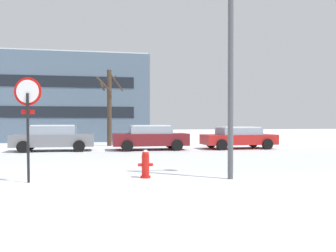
# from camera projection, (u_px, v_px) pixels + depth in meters

# --- Properties ---
(ground_plane) EXTENTS (120.00, 120.00, 0.00)m
(ground_plane) POSITION_uv_depth(u_px,v_px,m) (65.00, 173.00, 10.83)
(ground_plane) COLOR white
(road_surface) EXTENTS (80.00, 8.56, 0.00)m
(road_surface) POSITION_uv_depth(u_px,v_px,m) (75.00, 161.00, 14.06)
(road_surface) COLOR silver
(road_surface) RESTS_ON ground
(stop_sign) EXTENTS (0.74, 0.19, 2.84)m
(stop_sign) POSITION_uv_depth(u_px,v_px,m) (28.00, 109.00, 9.11)
(stop_sign) COLOR black
(stop_sign) RESTS_ON ground
(fire_hydrant) EXTENTS (0.44, 0.30, 0.83)m
(fire_hydrant) POSITION_uv_depth(u_px,v_px,m) (145.00, 164.00, 9.96)
(fire_hydrant) COLOR red
(fire_hydrant) RESTS_ON ground
(street_lamp) EXTENTS (1.56, 0.36, 6.15)m
(street_lamp) POSITION_uv_depth(u_px,v_px,m) (239.00, 51.00, 9.79)
(street_lamp) COLOR #4C4F54
(street_lamp) RESTS_ON ground
(parked_car_gray) EXTENTS (4.48, 2.12, 1.47)m
(parked_car_gray) POSITION_uv_depth(u_px,v_px,m) (54.00, 138.00, 19.13)
(parked_car_gray) COLOR slate
(parked_car_gray) RESTS_ON ground
(parked_car_maroon) EXTENTS (4.40, 2.21, 1.45)m
(parked_car_maroon) POSITION_uv_depth(u_px,v_px,m) (150.00, 137.00, 19.92)
(parked_car_maroon) COLOR maroon
(parked_car_maroon) RESTS_ON ground
(parked_car_red) EXTENTS (4.47, 2.23, 1.34)m
(parked_car_red) POSITION_uv_depth(u_px,v_px,m) (238.00, 137.00, 20.85)
(parked_car_red) COLOR red
(parked_car_red) RESTS_ON ground
(tree_far_left) EXTENTS (1.88, 1.48, 5.20)m
(tree_far_left) POSITION_uv_depth(u_px,v_px,m) (109.00, 105.00, 23.18)
(tree_far_left) COLOR #423326
(tree_far_left) RESTS_ON ground
(building_far_left) EXTENTS (13.32, 8.48, 7.36)m
(building_far_left) POSITION_uv_depth(u_px,v_px,m) (72.00, 100.00, 31.06)
(building_far_left) COLOR slate
(building_far_left) RESTS_ON ground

